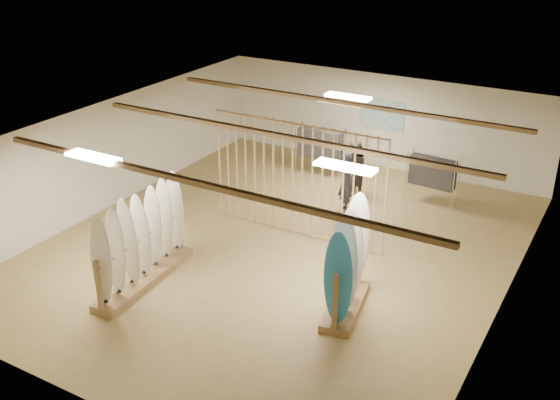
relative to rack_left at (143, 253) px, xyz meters
The scene contains 16 objects.
floor 3.29m from the rack_left, 57.89° to the left, with size 12.00×12.00×0.00m, color tan.
ceiling 3.85m from the rack_left, 57.89° to the left, with size 12.00×12.00×0.00m, color gray.
wall_back 8.92m from the rack_left, 78.91° to the left, with size 12.00×12.00×0.00m, color silver.
wall_front 3.76m from the rack_left, 62.41° to the right, with size 12.00×12.00×0.00m, color silver.
wall_left 4.33m from the rack_left, 140.34° to the left, with size 12.00×12.00×0.00m, color silver.
wall_right 7.28m from the rack_left, 22.11° to the left, with size 12.00×12.00×0.00m, color silver.
ceiling_slats 3.81m from the rack_left, 57.89° to the left, with size 9.50×6.12×0.10m, color olive.
light_panels 3.82m from the rack_left, 57.89° to the left, with size 1.20×0.35×0.06m, color white.
bamboo_partition 3.98m from the rack_left, 64.11° to the left, with size 4.45×0.05×2.78m.
poster 8.92m from the rack_left, 78.88° to the left, with size 1.40×0.03×0.90m, color #389EC5.
rack_left is the anchor object (origin of this frame).
rack_right 4.26m from the rack_left, 15.62° to the left, with size 0.93×1.93×2.15m.
clothing_rack_a 7.15m from the rack_left, 85.92° to the left, with size 1.40×0.39×1.50m.
clothing_rack_b 7.87m from the rack_left, 59.95° to the left, with size 1.29×0.41×1.39m.
shopper_a 5.72m from the rack_left, 67.53° to the left, with size 0.66×0.45×1.80m, color #292830.
shopper_b 6.56m from the rack_left, 72.22° to the left, with size 0.85×0.67×1.77m, color #3A342D.
Camera 1 is at (6.68, -11.57, 7.28)m, focal length 42.00 mm.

